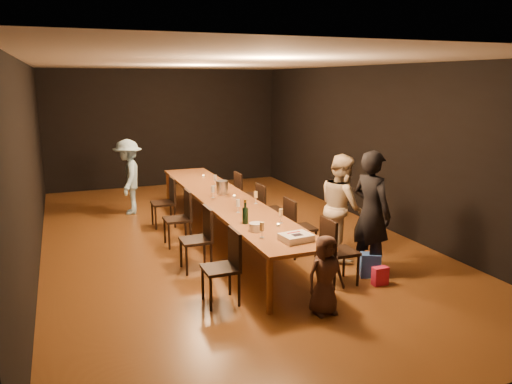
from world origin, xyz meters
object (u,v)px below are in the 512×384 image
object	(u,v)px
chair_right_0	(340,251)
child	(325,275)
chair_left_2	(177,218)
chair_left_0	(220,268)
chair_right_3	(247,195)
chair_left_3	(163,202)
ice_bucket	(222,187)
man_blue	(129,177)
table	(225,200)
woman_birthday	(371,213)
chair_right_2	(271,209)
plate_stack	(256,227)
birthday_cake	(296,237)
chair_left_1	(195,239)
chair_right_1	(300,227)
woman_tan	(342,207)
champagne_bottle	(245,212)

from	to	relation	value
chair_right_0	child	size ratio (longest dim) A/B	0.96
chair_left_2	chair_left_0	bearing A→B (deg)	-180.00
chair_right_3	chair_left_3	distance (m)	1.70
chair_left_0	ice_bucket	distance (m)	2.87
man_blue	chair_left_0	bearing A→B (deg)	16.67
table	woman_birthday	xyz separation A→B (m)	(1.45, -2.22, 0.19)
chair_right_2	chair_left_2	bearing A→B (deg)	-90.00
chair_right_2	chair_left_2	xyz separation A→B (m)	(-1.70, 0.00, 0.00)
chair_right_3	plate_stack	distance (m)	3.38
chair_left_3	birthday_cake	world-z (taller)	chair_left_3
chair_right_0	chair_left_1	xyz separation A→B (m)	(-1.70, 1.20, 0.00)
man_blue	chair_right_1	bearing A→B (deg)	42.18
table	man_blue	xyz separation A→B (m)	(-1.31, 2.40, 0.07)
chair_left_0	chair_left_2	bearing A→B (deg)	0.00
chair_right_3	chair_left_2	world-z (taller)	same
chair_right_1	plate_stack	distance (m)	1.37
chair_left_2	man_blue	xyz separation A→B (m)	(-0.46, 2.40, 0.31)
chair_left_0	chair_right_0	bearing A→B (deg)	-90.00
man_blue	chair_right_2	bearing A→B (deg)	53.22
plate_stack	chair_right_2	bearing A→B (deg)	61.93
chair_left_2	birthday_cake	bearing A→B (deg)	-159.70
chair_right_3	chair_left_3	xyz separation A→B (m)	(-1.70, 0.00, 0.00)
chair_left_2	chair_right_0	bearing A→B (deg)	-144.69
chair_left_1	woman_birthday	xyz separation A→B (m)	(2.30, -1.02, 0.43)
chair_right_2	woman_tan	size ratio (longest dim) A/B	0.57
table	chair_left_2	world-z (taller)	chair_left_2
woman_tan	champagne_bottle	bearing A→B (deg)	105.06
table	plate_stack	size ratio (longest dim) A/B	31.13
chair_right_0	child	distance (m)	0.96
woman_tan	child	distance (m)	2.03
chair_right_2	chair_left_3	bearing A→B (deg)	-125.22
chair_right_0	plate_stack	size ratio (longest dim) A/B	4.83
chair_left_0	woman_birthday	world-z (taller)	woman_birthday
chair_right_0	woman_tan	xyz separation A→B (m)	(0.54, 0.89, 0.35)
chair_left_0	ice_bucket	xyz separation A→B (m)	(0.89, 2.70, 0.40)
chair_right_3	chair_right_0	bearing A→B (deg)	-0.00
plate_stack	champagne_bottle	distance (m)	0.40
table	birthday_cake	size ratio (longest dim) A/B	14.70
chair_left_0	birthday_cake	world-z (taller)	chair_left_0
chair_right_1	man_blue	bearing A→B (deg)	-148.98
woman_birthday	table	bearing A→B (deg)	19.57
table	chair_left_2	distance (m)	0.88
chair_left_0	woman_tan	bearing A→B (deg)	-68.39
chair_left_0	chair_right_3	bearing A→B (deg)	-25.28
birthday_cake	chair_left_1	bearing A→B (deg)	118.11
chair_left_3	man_blue	size ratio (longest dim) A/B	0.60
chair_right_0	plate_stack	xyz separation A→B (m)	(-1.06, 0.41, 0.34)
chair_right_0	chair_left_1	distance (m)	2.08
table	ice_bucket	distance (m)	0.35
table	chair_right_3	xyz separation A→B (m)	(0.85, 1.20, -0.24)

